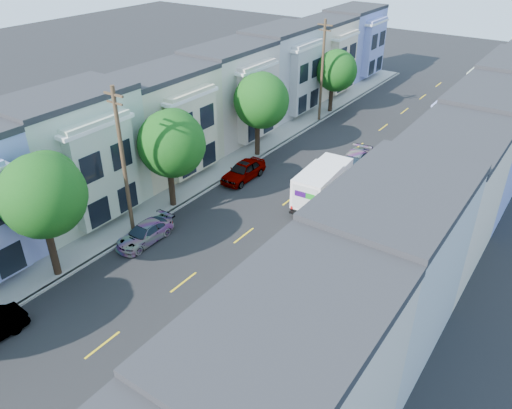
% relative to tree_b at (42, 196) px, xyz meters
% --- Properties ---
extents(ground, '(160.00, 160.00, 0.00)m').
position_rel_tree_b_xyz_m(ground, '(6.30, 3.73, -5.51)').
color(ground, black).
rests_on(ground, ground).
extents(road_slab, '(12.00, 70.00, 0.02)m').
position_rel_tree_b_xyz_m(road_slab, '(6.30, 18.73, -5.50)').
color(road_slab, black).
rests_on(road_slab, ground).
extents(curb_left, '(0.30, 70.00, 0.15)m').
position_rel_tree_b_xyz_m(curb_left, '(0.25, 18.73, -5.44)').
color(curb_left, gray).
rests_on(curb_left, ground).
extents(curb_right, '(0.30, 70.00, 0.15)m').
position_rel_tree_b_xyz_m(curb_right, '(12.35, 18.73, -5.44)').
color(curb_right, gray).
rests_on(curb_right, ground).
extents(sidewalk_left, '(2.60, 70.00, 0.15)m').
position_rel_tree_b_xyz_m(sidewalk_left, '(-1.05, 18.73, -5.44)').
color(sidewalk_left, gray).
rests_on(sidewalk_left, ground).
extents(sidewalk_right, '(2.60, 70.00, 0.15)m').
position_rel_tree_b_xyz_m(sidewalk_right, '(13.65, 18.73, -5.44)').
color(sidewalk_right, gray).
rests_on(sidewalk_right, ground).
extents(centerline, '(0.12, 70.00, 0.01)m').
position_rel_tree_b_xyz_m(centerline, '(6.30, 18.73, -5.51)').
color(centerline, gold).
rests_on(centerline, ground).
extents(townhouse_row_left, '(5.00, 70.00, 8.50)m').
position_rel_tree_b_xyz_m(townhouse_row_left, '(-4.85, 18.73, -5.51)').
color(townhouse_row_left, beige).
rests_on(townhouse_row_left, ground).
extents(townhouse_row_right, '(5.00, 70.00, 8.50)m').
position_rel_tree_b_xyz_m(townhouse_row_right, '(17.45, 18.73, -5.51)').
color(townhouse_row_right, beige).
rests_on(townhouse_row_right, ground).
extents(tree_b, '(4.70, 4.70, 7.89)m').
position_rel_tree_b_xyz_m(tree_b, '(0.00, 0.00, 0.00)').
color(tree_b, black).
rests_on(tree_b, ground).
extents(tree_c, '(4.70, 4.70, 7.41)m').
position_rel_tree_b_xyz_m(tree_c, '(0.00, 9.96, -0.47)').
color(tree_c, black).
rests_on(tree_c, ground).
extents(tree_d, '(4.70, 4.70, 7.49)m').
position_rel_tree_b_xyz_m(tree_d, '(0.00, 20.86, -0.39)').
color(tree_d, black).
rests_on(tree_d, ground).
extents(tree_e, '(4.31, 4.31, 6.74)m').
position_rel_tree_b_xyz_m(tree_e, '(-0.00, 34.75, -0.95)').
color(tree_e, black).
rests_on(tree_e, ground).
extents(tree_far_r, '(3.10, 3.10, 5.70)m').
position_rel_tree_b_xyz_m(tree_far_r, '(13.20, 32.96, -1.42)').
color(tree_far_r, black).
rests_on(tree_far_r, ground).
extents(utility_pole_near, '(1.60, 0.26, 10.00)m').
position_rel_tree_b_xyz_m(utility_pole_near, '(0.00, 5.73, -0.36)').
color(utility_pole_near, '#42301E').
rests_on(utility_pole_near, ground).
extents(utility_pole_far, '(1.60, 0.26, 10.00)m').
position_rel_tree_b_xyz_m(utility_pole_far, '(0.00, 31.73, -0.36)').
color(utility_pole_far, '#42301E').
rests_on(utility_pole_far, ground).
extents(fedex_truck, '(2.30, 5.97, 2.87)m').
position_rel_tree_b_xyz_m(fedex_truck, '(8.39, 16.62, -3.91)').
color(fedex_truck, silver).
rests_on(fedex_truck, ground).
extents(lead_sedan, '(2.65, 5.19, 1.50)m').
position_rel_tree_b_xyz_m(lead_sedan, '(8.02, 22.78, -4.76)').
color(lead_sedan, black).
rests_on(lead_sedan, ground).
extents(parked_left_c, '(1.75, 4.14, 1.24)m').
position_rel_tree_b_xyz_m(parked_left_c, '(1.40, 5.51, -4.89)').
color(parked_left_c, '#A7B2B9').
rests_on(parked_left_c, ground).
extents(parked_left_d, '(1.80, 4.67, 1.51)m').
position_rel_tree_b_xyz_m(parked_left_d, '(1.40, 16.41, -4.75)').
color(parked_left_d, '#5C0C0E').
rests_on(parked_left_d, ground).
extents(parked_right_b, '(1.95, 4.17, 1.22)m').
position_rel_tree_b_xyz_m(parked_right_b, '(11.20, 0.40, -4.90)').
color(parked_right_b, '#B5B6C0').
rests_on(parked_right_b, ground).
extents(parked_right_c, '(1.64, 4.06, 1.31)m').
position_rel_tree_b_xyz_m(parked_right_c, '(11.20, 21.58, -4.86)').
color(parked_right_c, black).
rests_on(parked_right_c, ground).
extents(parked_right_d, '(1.83, 4.73, 1.53)m').
position_rel_tree_b_xyz_m(parked_right_d, '(11.20, 30.96, -4.75)').
color(parked_right_d, '#0C0836').
rests_on(parked_right_d, ground).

